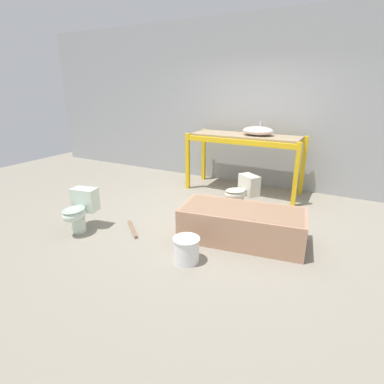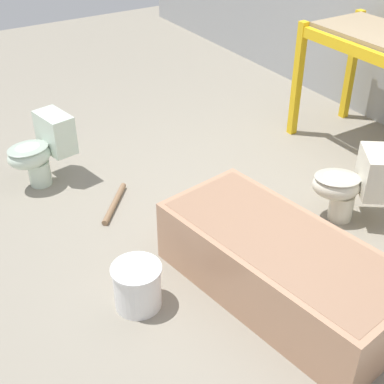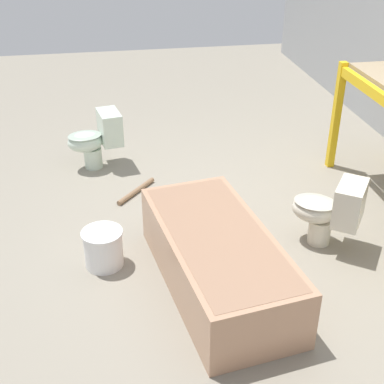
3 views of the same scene
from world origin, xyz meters
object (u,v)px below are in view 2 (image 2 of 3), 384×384
object	(u,v)px
bathtub_main	(280,263)
toilet_near	(42,148)
bucket_white	(137,285)
toilet_far	(353,182)

from	to	relation	value
bathtub_main	toilet_near	distance (m)	2.22
bathtub_main	toilet_near	xyz separation A→B (m)	(-2.07, -0.79, 0.07)
toilet_near	bathtub_main	bearing A→B (deg)	10.30
toilet_near	bucket_white	size ratio (longest dim) A/B	1.88
bathtub_main	bucket_white	bearing A→B (deg)	-124.40
bucket_white	bathtub_main	bearing A→B (deg)	64.29
toilet_near	toilet_far	world-z (taller)	same
toilet_near	bucket_white	distance (m)	1.70
toilet_near	bucket_white	xyz separation A→B (m)	(1.69, -0.00, -0.17)
bathtub_main	toilet_near	world-z (taller)	toilet_near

